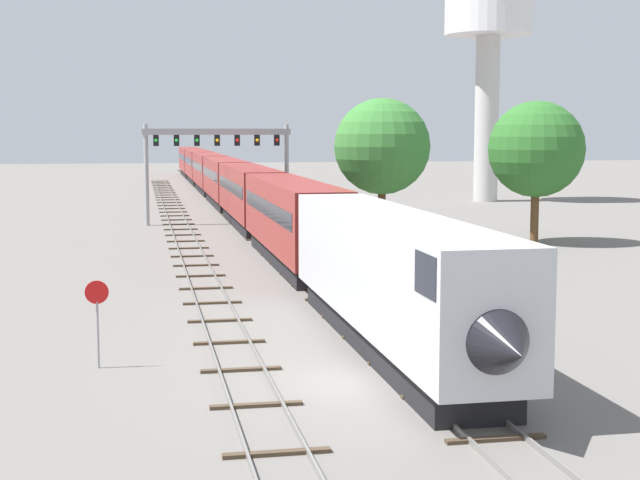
{
  "coord_description": "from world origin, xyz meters",
  "views": [
    {
      "loc": [
        -6.57,
        -27.44,
        7.67
      ],
      "look_at": [
        1.0,
        12.0,
        3.0
      ],
      "focal_mm": 52.9,
      "sensor_mm": 36.0,
      "label": 1
    }
  ],
  "objects_px": {
    "stop_sign": "(97,311)",
    "trackside_tree_left": "(536,149)",
    "passenger_train": "(224,180)",
    "water_tower": "(488,32)",
    "signal_gantry": "(217,150)",
    "trackside_tree_mid": "(382,147)"
  },
  "relations": [
    {
      "from": "stop_sign",
      "to": "signal_gantry",
      "type": "bearing_deg",
      "value": 80.6
    },
    {
      "from": "stop_sign",
      "to": "trackside_tree_mid",
      "type": "relative_size",
      "value": 0.29
    },
    {
      "from": "stop_sign",
      "to": "trackside_tree_left",
      "type": "bearing_deg",
      "value": 46.46
    },
    {
      "from": "stop_sign",
      "to": "trackside_tree_left",
      "type": "xyz_separation_m",
      "value": [
        27.88,
        29.34,
        4.54
      ]
    },
    {
      "from": "signal_gantry",
      "to": "water_tower",
      "type": "distance_m",
      "value": 38.77
    },
    {
      "from": "passenger_train",
      "to": "trackside_tree_left",
      "type": "relative_size",
      "value": 15.63
    },
    {
      "from": "signal_gantry",
      "to": "water_tower",
      "type": "bearing_deg",
      "value": 33.09
    },
    {
      "from": "signal_gantry",
      "to": "trackside_tree_mid",
      "type": "relative_size",
      "value": 1.22
    },
    {
      "from": "water_tower",
      "to": "trackside_tree_left",
      "type": "bearing_deg",
      "value": -105.91
    },
    {
      "from": "passenger_train",
      "to": "signal_gantry",
      "type": "height_order",
      "value": "signal_gantry"
    },
    {
      "from": "water_tower",
      "to": "trackside_tree_left",
      "type": "distance_m",
      "value": 40.83
    },
    {
      "from": "passenger_train",
      "to": "water_tower",
      "type": "bearing_deg",
      "value": 1.33
    },
    {
      "from": "trackside_tree_mid",
      "to": "stop_sign",
      "type": "bearing_deg",
      "value": -118.63
    },
    {
      "from": "passenger_train",
      "to": "trackside_tree_left",
      "type": "height_order",
      "value": "trackside_tree_left"
    },
    {
      "from": "passenger_train",
      "to": "trackside_tree_mid",
      "type": "relative_size",
      "value": 15.23
    },
    {
      "from": "passenger_train",
      "to": "stop_sign",
      "type": "height_order",
      "value": "passenger_train"
    },
    {
      "from": "water_tower",
      "to": "stop_sign",
      "type": "distance_m",
      "value": 78.96
    },
    {
      "from": "passenger_train",
      "to": "trackside_tree_left",
      "type": "xyz_separation_m",
      "value": [
        17.88,
        -36.91,
        3.79
      ]
    },
    {
      "from": "water_tower",
      "to": "trackside_tree_mid",
      "type": "relative_size",
      "value": 2.34
    },
    {
      "from": "signal_gantry",
      "to": "trackside_tree_left",
      "type": "relative_size",
      "value": 1.25
    },
    {
      "from": "stop_sign",
      "to": "trackside_tree_mid",
      "type": "distance_m",
      "value": 38.08
    },
    {
      "from": "passenger_train",
      "to": "trackside_tree_mid",
      "type": "bearing_deg",
      "value": -76.24
    }
  ]
}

